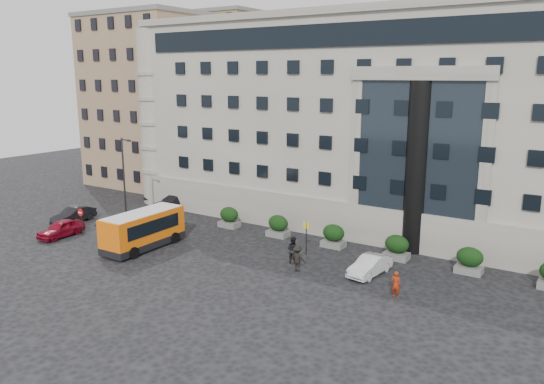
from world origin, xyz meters
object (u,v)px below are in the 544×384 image
at_px(pedestrian_c, 298,258).
at_px(hedge_c, 333,236).
at_px(no_entry_sign, 81,216).
at_px(hedge_e, 470,260).
at_px(hedge_a, 229,217).
at_px(red_truck, 180,181).
at_px(parked_car_a, 61,229).
at_px(hedge_b, 278,226).
at_px(street_lamp, 124,179).
at_px(white_taxi, 370,266).
at_px(parked_car_c, 174,202).
at_px(pedestrian_b, 293,250).
at_px(bus_stop_sign, 306,233).
at_px(pedestrian_a, 396,284).
at_px(minibus, 143,228).
at_px(parked_car_b, 74,215).
at_px(parked_car_d, 163,194).
at_px(hedge_d, 397,247).

bearing_deg(pedestrian_c, hedge_c, -95.32).
bearing_deg(no_entry_sign, hedge_e, 16.52).
relative_size(hedge_a, hedge_e, 1.00).
relative_size(hedge_a, hedge_c, 1.00).
relative_size(red_truck, pedestrian_c, 2.97).
relative_size(hedge_c, parked_car_a, 0.45).
distance_m(hedge_b, street_lamp, 14.41).
relative_size(white_taxi, pedestrian_c, 2.16).
bearing_deg(parked_car_c, hedge_a, -7.32).
xyz_separation_m(hedge_e, white_taxi, (-5.61, -4.04, -0.27)).
bearing_deg(pedestrian_b, bus_stop_sign, -86.52).
distance_m(parked_car_a, pedestrian_a, 28.33).
relative_size(parked_car_a, pedestrian_c, 2.22).
bearing_deg(minibus, pedestrian_b, 15.78).
xyz_separation_m(red_truck, parked_car_b, (0.44, -14.77, -0.71)).
bearing_deg(bus_stop_sign, parked_car_b, -170.27).
height_order(hedge_c, parked_car_d, hedge_c).
xyz_separation_m(parked_car_c, pedestrian_c, (19.35, -8.19, 0.18)).
bearing_deg(pedestrian_c, parked_car_c, -31.07).
relative_size(hedge_d, parked_car_c, 0.36).
bearing_deg(hedge_d, parked_car_c, 175.18).
height_order(hedge_a, parked_car_d, hedge_a).
bearing_deg(no_entry_sign, parked_car_d, 104.79).
bearing_deg(white_taxi, parked_car_d, 170.55).
height_order(hedge_b, pedestrian_b, pedestrian_b).
relative_size(no_entry_sign, white_taxi, 0.58).
distance_m(parked_car_c, pedestrian_b, 19.51).
distance_m(hedge_e, pedestrian_a, 7.26).
distance_m(red_truck, parked_car_c, 7.75).
relative_size(hedge_d, pedestrian_c, 0.99).
relative_size(hedge_a, pedestrian_a, 1.08).
distance_m(no_entry_sign, red_truck, 17.52).
relative_size(hedge_c, hedge_d, 1.00).
distance_m(hedge_a, red_truck, 15.70).
distance_m(minibus, parked_car_d, 16.52).
height_order(parked_car_b, parked_car_d, parked_car_b).
distance_m(hedge_d, red_truck, 30.15).
xyz_separation_m(hedge_e, bus_stop_sign, (-11.30, -2.80, 0.80)).
bearing_deg(red_truck, hedge_d, -28.58).
xyz_separation_m(hedge_a, hedge_d, (15.60, 0.00, 0.00)).
xyz_separation_m(hedge_a, bus_stop_sign, (9.50, -2.80, 0.80)).
bearing_deg(hedge_b, parked_car_c, 171.60).
relative_size(hedge_d, parked_car_d, 0.39).
xyz_separation_m(hedge_a, parked_car_d, (-12.49, 4.37, -0.27)).
bearing_deg(bus_stop_sign, minibus, -154.17).
distance_m(street_lamp, bus_stop_sign, 17.75).
xyz_separation_m(hedge_a, pedestrian_b, (9.57, -4.91, 0.06)).
height_order(parked_car_c, parked_car_d, parked_car_c).
bearing_deg(parked_car_d, minibus, -57.02).
relative_size(hedge_b, parked_car_c, 0.36).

